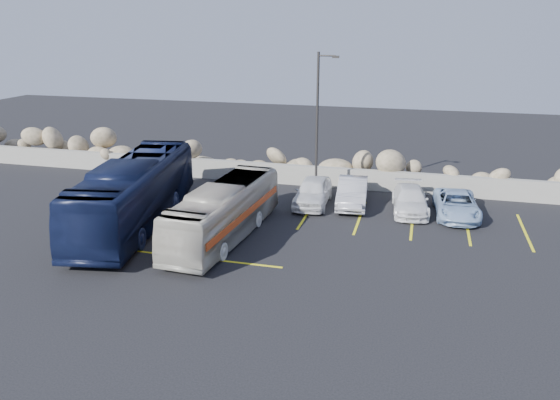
% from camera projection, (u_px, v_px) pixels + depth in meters
% --- Properties ---
extents(ground, '(90.00, 90.00, 0.00)m').
position_uv_depth(ground, '(211.00, 262.00, 22.57)').
color(ground, black).
rests_on(ground, ground).
extents(seawall, '(60.00, 0.40, 1.20)m').
position_uv_depth(seawall, '(284.00, 174.00, 33.41)').
color(seawall, gray).
rests_on(seawall, ground).
extents(riprap_pile, '(54.00, 2.80, 2.60)m').
position_uv_depth(riprap_pile, '(288.00, 158.00, 34.30)').
color(riprap_pile, '#857757').
rests_on(riprap_pile, ground).
extents(parking_lines, '(18.16, 9.36, 0.01)m').
position_uv_depth(parking_lines, '(343.00, 226.00, 26.56)').
color(parking_lines, yellow).
rests_on(parking_lines, ground).
extents(lamppost, '(1.14, 0.18, 8.00)m').
position_uv_depth(lamppost, '(318.00, 123.00, 29.35)').
color(lamppost, '#302E2B').
rests_on(lamppost, ground).
extents(vintage_bus, '(2.69, 9.17, 2.52)m').
position_uv_depth(vintage_bus, '(224.00, 211.00, 24.77)').
color(vintage_bus, beige).
rests_on(vintage_bus, ground).
extents(tour_coach, '(4.58, 11.93, 3.24)m').
position_uv_depth(tour_coach, '(135.00, 193.00, 26.31)').
color(tour_coach, '#101837').
rests_on(tour_coach, ground).
extents(car_a, '(1.87, 4.37, 1.47)m').
position_uv_depth(car_a, '(313.00, 192.00, 29.47)').
color(car_a, white).
rests_on(car_a, ground).
extents(car_b, '(1.90, 4.53, 1.46)m').
position_uv_depth(car_b, '(352.00, 192.00, 29.38)').
color(car_b, silver).
rests_on(car_b, ground).
extents(car_c, '(2.18, 4.46, 1.25)m').
position_uv_depth(car_c, '(410.00, 200.00, 28.42)').
color(car_c, white).
rests_on(car_c, ground).
extents(car_d, '(2.38, 4.62, 1.25)m').
position_uv_depth(car_d, '(457.00, 204.00, 27.73)').
color(car_d, '#9AB8DA').
rests_on(car_d, ground).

